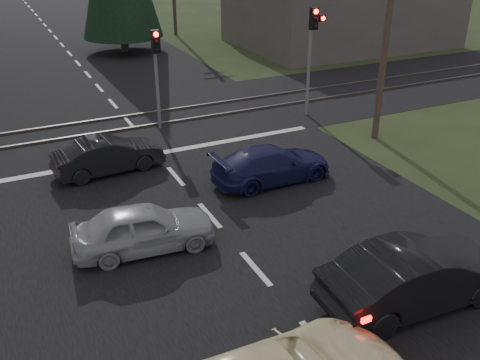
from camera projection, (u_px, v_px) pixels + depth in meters
ground at (256, 269)px, 13.47m from camera, size 120.00×120.00×0.00m
road at (143, 138)px, 21.57m from camera, size 14.00×100.00×0.01m
rail_corridor at (129, 123)px, 23.19m from camera, size 120.00×8.00×0.01m
stop_line at (156, 154)px, 20.11m from camera, size 13.00×0.35×0.00m
rail_near at (134, 128)px, 22.53m from camera, size 120.00×0.12×0.10m
rail_far at (125, 116)px, 23.82m from camera, size 120.00×0.12×0.10m
traffic_signal_right at (313, 41)px, 22.64m from camera, size 0.68×0.48×4.70m
traffic_signal_center at (157, 63)px, 21.29m from camera, size 0.32×0.48×4.10m
utility_pole_near at (389, 17)px, 19.58m from camera, size 1.80×0.26×9.00m
building_right at (341, 14)px, 37.45m from camera, size 14.00×10.00×4.00m
dark_hatchback at (417, 276)px, 11.94m from camera, size 4.61×1.77×1.50m
silver_car at (143, 228)px, 14.02m from camera, size 3.88×1.86×1.28m
blue_sedan at (272, 164)px, 17.78m from camera, size 4.16×1.77×1.20m
dark_car_far at (108, 155)px, 18.42m from camera, size 3.86×1.66×1.24m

